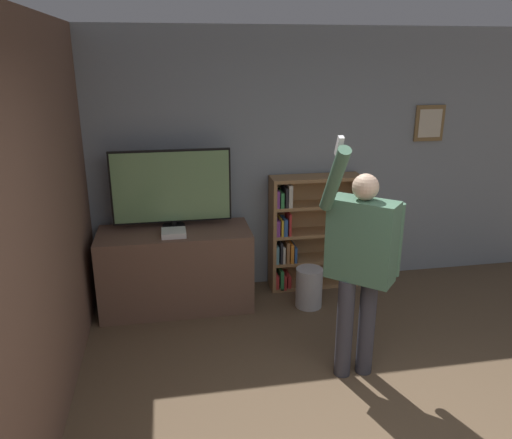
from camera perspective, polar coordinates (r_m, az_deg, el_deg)
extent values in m
cube|color=gray|center=(5.28, 3.31, 6.58)|extent=(6.02, 0.06, 2.70)
cube|color=olive|center=(5.75, 19.21, 10.36)|extent=(0.33, 0.02, 0.38)
cube|color=beige|center=(5.74, 19.28, 10.34)|extent=(0.26, 0.01, 0.30)
cube|color=brown|center=(3.67, -22.69, -0.15)|extent=(0.06, 4.77, 2.70)
cube|color=brown|center=(5.03, -9.12, -5.61)|extent=(1.47, 0.62, 0.80)
cylinder|color=black|center=(4.98, -9.39, -0.75)|extent=(0.22, 0.22, 0.03)
cylinder|color=black|center=(4.97, -9.42, -0.32)|extent=(0.06, 0.06, 0.05)
cube|color=black|center=(4.87, -9.64, 3.74)|extent=(1.15, 0.04, 0.71)
cube|color=#6B9360|center=(4.84, -9.63, 3.67)|extent=(1.11, 0.01, 0.68)
cube|color=white|center=(4.76, -9.39, -1.52)|extent=(0.23, 0.22, 0.05)
cube|color=#997047|center=(5.27, 1.87, -1.75)|extent=(0.04, 0.28, 1.23)
cube|color=#997047|center=(5.53, 11.25, -1.13)|extent=(0.04, 0.28, 1.23)
cube|color=#997047|center=(5.50, 6.27, -0.97)|extent=(0.96, 0.01, 1.23)
cube|color=#997047|center=(5.61, 6.45, -7.18)|extent=(0.89, 0.28, 0.04)
cube|color=#997047|center=(5.49, 6.55, -4.46)|extent=(0.89, 0.28, 0.04)
cube|color=#997047|center=(5.38, 6.67, -1.44)|extent=(0.89, 0.28, 0.04)
cube|color=#997047|center=(5.28, 6.79, 1.70)|extent=(0.89, 0.28, 0.04)
cube|color=#997047|center=(5.21, 6.91, 4.75)|extent=(0.89, 0.28, 0.04)
cube|color=red|center=(5.45, 2.24, -6.90)|extent=(0.03, 0.22, 0.17)
cube|color=#338447|center=(5.45, 2.77, -6.63)|extent=(0.04, 0.23, 0.21)
cube|color=red|center=(5.48, 3.12, -6.80)|extent=(0.03, 0.24, 0.16)
cube|color=red|center=(5.47, 3.57, -6.89)|extent=(0.04, 0.21, 0.15)
cube|color=#5B8E99|center=(5.33, 2.23, -3.75)|extent=(0.03, 0.24, 0.19)
cube|color=#232328|center=(5.31, 2.73, -3.58)|extent=(0.02, 0.20, 0.23)
cube|color=beige|center=(5.35, 2.96, -3.74)|extent=(0.02, 0.25, 0.18)
cube|color=#99663D|center=(5.33, 3.47, -3.56)|extent=(0.03, 0.20, 0.23)
cube|color=orange|center=(5.37, 3.87, -3.55)|extent=(0.03, 0.25, 0.20)
cube|color=#2D569E|center=(5.38, 4.28, -3.69)|extent=(0.03, 0.25, 0.17)
cube|color=#7A3889|center=(5.24, 2.29, -0.70)|extent=(0.04, 0.27, 0.17)
cube|color=gold|center=(5.22, 2.82, -0.77)|extent=(0.02, 0.20, 0.17)
cube|color=#2D569E|center=(5.22, 3.21, -0.70)|extent=(0.04, 0.20, 0.18)
cube|color=red|center=(5.23, 3.69, -0.37)|extent=(0.02, 0.21, 0.23)
cube|color=#7A3889|center=(5.13, 2.30, 2.57)|extent=(0.03, 0.25, 0.18)
cube|color=#338447|center=(5.14, 2.78, 2.46)|extent=(0.03, 0.24, 0.16)
cube|color=#232328|center=(5.14, 3.28, 2.71)|extent=(0.02, 0.24, 0.20)
cube|color=beige|center=(5.16, 3.68, 2.92)|extent=(0.04, 0.26, 0.23)
cylinder|color=#383842|center=(4.01, 10.08, -12.12)|extent=(0.13, 0.13, 0.82)
cylinder|color=#383842|center=(4.07, 12.52, -11.79)|extent=(0.13, 0.13, 0.82)
cube|color=#477056|center=(3.73, 11.99, -2.36)|extent=(0.51, 0.49, 0.62)
sphere|color=beige|center=(3.61, 12.41, 3.65)|extent=(0.19, 0.19, 0.19)
cylinder|color=#477056|center=(3.85, 15.74, -2.28)|extent=(0.09, 0.09, 0.57)
cylinder|color=#477056|center=(3.39, 8.97, 4.50)|extent=(0.09, 0.40, 0.52)
cube|color=white|center=(3.29, 9.50, 8.30)|extent=(0.04, 0.09, 0.14)
cylinder|color=#B7B7BC|center=(5.07, 6.07, -7.73)|extent=(0.27, 0.27, 0.41)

